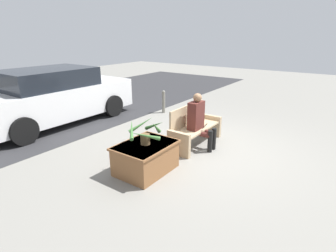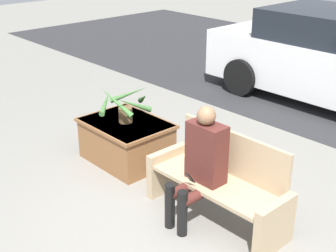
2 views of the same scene
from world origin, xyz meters
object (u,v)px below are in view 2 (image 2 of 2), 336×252
object	(u,v)px
bench	(220,182)
person_seated	(201,162)
planter_box	(126,140)
potted_plant	(125,105)

from	to	relation	value
bench	person_seated	distance (m)	0.33
planter_box	potted_plant	distance (m)	0.49
planter_box	person_seated	bearing A→B (deg)	-9.19
bench	potted_plant	world-z (taller)	potted_plant
planter_box	bench	bearing A→B (deg)	-2.22
bench	person_seated	xyz separation A→B (m)	(-0.11, -0.19, 0.26)
planter_box	potted_plant	bearing A→B (deg)	-14.46
bench	potted_plant	bearing A→B (deg)	177.87
planter_box	potted_plant	size ratio (longest dim) A/B	1.48
bench	person_seated	size ratio (longest dim) A/B	1.27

